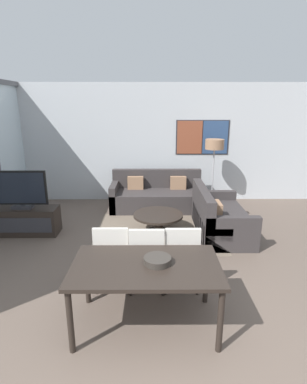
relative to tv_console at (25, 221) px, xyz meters
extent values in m
cube|color=silver|center=(2.52, 2.12, 1.15)|extent=(7.57, 0.06, 2.80)
cube|color=#2D2D33|center=(3.55, 2.08, 1.30)|extent=(1.27, 0.01, 0.82)
cube|color=brown|center=(3.25, 2.08, 1.30)|extent=(0.59, 0.02, 0.78)
cube|color=navy|center=(3.86, 2.08, 1.30)|extent=(0.59, 0.02, 0.78)
cube|color=#706051|center=(2.46, 0.05, -0.24)|extent=(2.31, 1.91, 0.01)
cube|color=black|center=(0.00, 0.00, 0.00)|extent=(1.22, 0.43, 0.50)
cube|color=#2D2D33|center=(0.00, -0.22, 0.00)|extent=(1.13, 0.01, 0.27)
cube|color=#2D2D33|center=(0.00, 0.00, 0.27)|extent=(0.36, 0.20, 0.05)
cube|color=#2D2D33|center=(0.00, 0.00, 0.34)|extent=(0.06, 0.03, 0.08)
cube|color=black|center=(0.00, 0.00, 0.63)|extent=(0.94, 0.04, 0.62)
cube|color=black|center=(0.00, -0.02, 0.63)|extent=(0.87, 0.01, 0.56)
cube|color=#383333|center=(2.46, 1.35, -0.04)|extent=(2.07, 0.88, 0.42)
cube|color=#383333|center=(2.46, 1.72, 0.18)|extent=(2.07, 0.16, 0.85)
cube|color=#383333|center=(1.49, 1.35, 0.05)|extent=(0.14, 0.88, 0.60)
cube|color=#383333|center=(3.42, 1.35, 0.05)|extent=(0.14, 0.88, 0.60)
cube|color=#9E7556|center=(1.96, 1.54, 0.32)|extent=(0.36, 0.12, 0.30)
cube|color=#9E7556|center=(2.95, 1.54, 0.32)|extent=(0.36, 0.12, 0.30)
cube|color=#383333|center=(3.63, 0.01, -0.04)|extent=(0.88, 1.62, 0.42)
cube|color=#383333|center=(3.26, 0.01, 0.18)|extent=(0.16, 1.62, 0.85)
cube|color=#383333|center=(3.63, -0.73, 0.05)|extent=(0.88, 0.14, 0.60)
cube|color=#383333|center=(3.63, 0.75, 0.05)|extent=(0.88, 0.14, 0.60)
cube|color=#9E7556|center=(3.44, -0.36, 0.32)|extent=(0.12, 0.36, 0.30)
cylinder|color=black|center=(2.46, 0.05, -0.23)|extent=(0.41, 0.41, 0.03)
cylinder|color=black|center=(2.46, 0.05, -0.09)|extent=(0.17, 0.17, 0.32)
cylinder|color=black|center=(2.46, 0.05, 0.09)|extent=(0.92, 0.92, 0.04)
cube|color=black|center=(2.28, -2.41, 0.45)|extent=(1.53, 0.88, 0.04)
cylinder|color=black|center=(1.57, -2.78, 0.09)|extent=(0.06, 0.06, 0.68)
cylinder|color=black|center=(2.98, -2.78, 0.09)|extent=(0.06, 0.06, 0.68)
cylinder|color=black|center=(1.57, -2.03, 0.09)|extent=(0.06, 0.06, 0.68)
cylinder|color=black|center=(2.98, -2.03, 0.09)|extent=(0.06, 0.06, 0.68)
cube|color=beige|center=(1.84, -1.66, 0.19)|extent=(0.46, 0.46, 0.06)
cube|color=beige|center=(1.84, -1.86, 0.43)|extent=(0.42, 0.05, 0.43)
cylinder|color=black|center=(1.64, -1.86, -0.05)|extent=(0.04, 0.04, 0.41)
cylinder|color=black|center=(2.04, -1.86, -0.05)|extent=(0.04, 0.04, 0.41)
cylinder|color=black|center=(1.64, -1.46, -0.05)|extent=(0.04, 0.04, 0.41)
cylinder|color=black|center=(2.04, -1.46, -0.05)|extent=(0.04, 0.04, 0.41)
cube|color=beige|center=(2.28, -1.70, 0.19)|extent=(0.46, 0.46, 0.06)
cube|color=beige|center=(2.28, -1.91, 0.43)|extent=(0.42, 0.05, 0.43)
cylinder|color=black|center=(2.08, -1.90, -0.05)|extent=(0.04, 0.04, 0.41)
cylinder|color=black|center=(2.48, -1.90, -0.05)|extent=(0.04, 0.04, 0.41)
cylinder|color=black|center=(2.08, -1.50, -0.05)|extent=(0.04, 0.04, 0.41)
cylinder|color=black|center=(2.48, -1.50, -0.05)|extent=(0.04, 0.04, 0.41)
cube|color=beige|center=(2.71, -1.68, 0.19)|extent=(0.46, 0.46, 0.06)
cube|color=beige|center=(2.71, -1.88, 0.43)|extent=(0.42, 0.05, 0.43)
cylinder|color=black|center=(2.51, -1.88, -0.05)|extent=(0.04, 0.04, 0.41)
cylinder|color=black|center=(2.91, -1.88, -0.05)|extent=(0.04, 0.04, 0.41)
cylinder|color=black|center=(2.51, -1.48, -0.05)|extent=(0.04, 0.04, 0.41)
cylinder|color=black|center=(2.91, -1.48, -0.05)|extent=(0.04, 0.04, 0.41)
cylinder|color=#332D28|center=(2.40, -2.38, 0.51)|extent=(0.28, 0.28, 0.07)
torus|color=#332D28|center=(2.40, -2.38, 0.54)|extent=(0.29, 0.29, 0.02)
cylinder|color=#2D2D33|center=(3.74, 1.54, -0.24)|extent=(0.28, 0.28, 0.02)
cylinder|color=#B7B7BC|center=(3.74, 1.54, 0.44)|extent=(0.03, 0.03, 1.32)
cylinder|color=#9E7556|center=(3.74, 1.54, 1.21)|extent=(0.41, 0.41, 0.22)
camera|label=1|loc=(2.34, -5.14, 2.05)|focal=28.00mm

